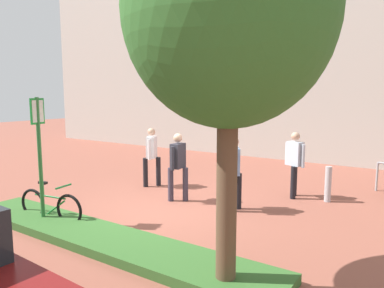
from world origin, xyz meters
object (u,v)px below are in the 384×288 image
(tree_sidewalk, at_px, (229,12))
(bollard_steel, at_px, (328,184))
(bike_at_sign, at_px, (51,206))
(person_suited_dark, at_px, (178,163))
(person_shirt_white, at_px, (295,160))
(person_casual_tan, at_px, (152,153))
(person_shirt_blue, at_px, (234,169))
(parking_sign_post, at_px, (39,143))

(tree_sidewalk, bearing_deg, bollard_steel, 88.04)
(bike_at_sign, bearing_deg, tree_sidewalk, -3.96)
(person_suited_dark, bearing_deg, person_shirt_white, 39.97)
(bike_at_sign, height_order, person_casual_tan, person_casual_tan)
(bollard_steel, height_order, person_casual_tan, person_casual_tan)
(bike_at_sign, xyz_separation_m, person_shirt_blue, (2.84, 2.84, 0.63))
(person_casual_tan, xyz_separation_m, person_suited_dark, (1.51, -0.79, 0.00))
(person_suited_dark, bearing_deg, bollard_steel, 32.48)
(person_shirt_blue, bearing_deg, person_casual_tan, 167.29)
(tree_sidewalk, relative_size, person_shirt_blue, 3.04)
(parking_sign_post, relative_size, person_shirt_white, 1.53)
(bollard_steel, bearing_deg, person_shirt_blue, -131.14)
(person_suited_dark, xyz_separation_m, person_shirt_white, (2.33, 1.95, 0.00))
(parking_sign_post, bearing_deg, person_casual_tan, 92.36)
(bike_at_sign, relative_size, person_suited_dark, 0.97)
(bollard_steel, xyz_separation_m, person_suited_dark, (-3.17, -2.02, 0.53))
(bollard_steel, bearing_deg, person_suited_dark, -147.52)
(tree_sidewalk, height_order, bike_at_sign, tree_sidewalk)
(tree_sidewalk, height_order, person_suited_dark, tree_sidewalk)
(parking_sign_post, xyz_separation_m, person_shirt_white, (3.69, 4.86, -0.72))
(person_casual_tan, relative_size, person_shirt_blue, 1.00)
(bike_at_sign, bearing_deg, bollard_steel, 46.49)
(bollard_steel, bearing_deg, person_casual_tan, -165.29)
(person_shirt_white, bearing_deg, person_casual_tan, -163.17)
(parking_sign_post, height_order, person_suited_dark, parking_sign_post)
(bike_at_sign, distance_m, person_shirt_white, 5.98)
(person_shirt_blue, bearing_deg, bollard_steel, 48.86)
(tree_sidewalk, height_order, person_shirt_blue, tree_sidewalk)
(tree_sidewalk, distance_m, person_casual_tan, 6.51)
(parking_sign_post, height_order, bollard_steel, parking_sign_post)
(parking_sign_post, xyz_separation_m, person_casual_tan, (-0.15, 3.70, -0.72))
(bike_at_sign, relative_size, person_shirt_blue, 0.97)
(parking_sign_post, distance_m, person_shirt_white, 6.14)
(person_shirt_white, bearing_deg, person_shirt_blue, -114.09)
(bike_at_sign, distance_m, bollard_steel, 6.56)
(person_casual_tan, xyz_separation_m, person_shirt_blue, (3.02, -0.68, 0.00))
(tree_sidewalk, xyz_separation_m, bollard_steel, (0.17, 5.05, -3.25))
(parking_sign_post, bearing_deg, person_shirt_white, 52.79)
(person_casual_tan, height_order, person_suited_dark, same)
(person_shirt_blue, height_order, person_suited_dark, same)
(tree_sidewalk, distance_m, person_shirt_white, 5.72)
(person_shirt_white, bearing_deg, bike_at_sign, -128.05)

